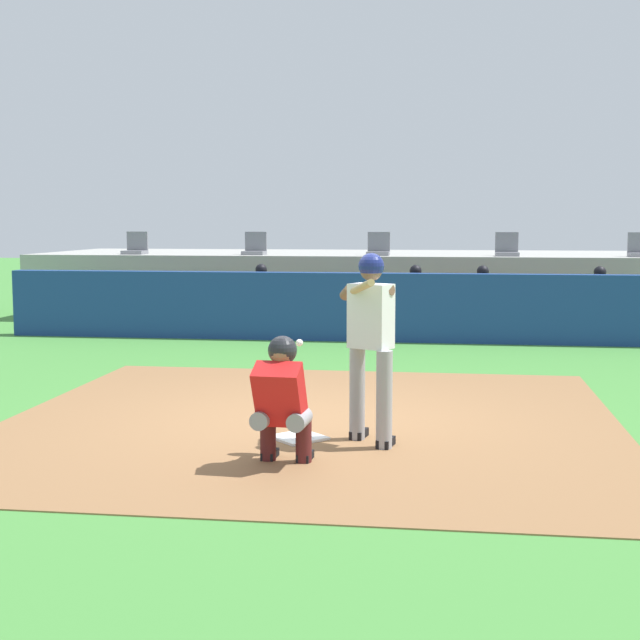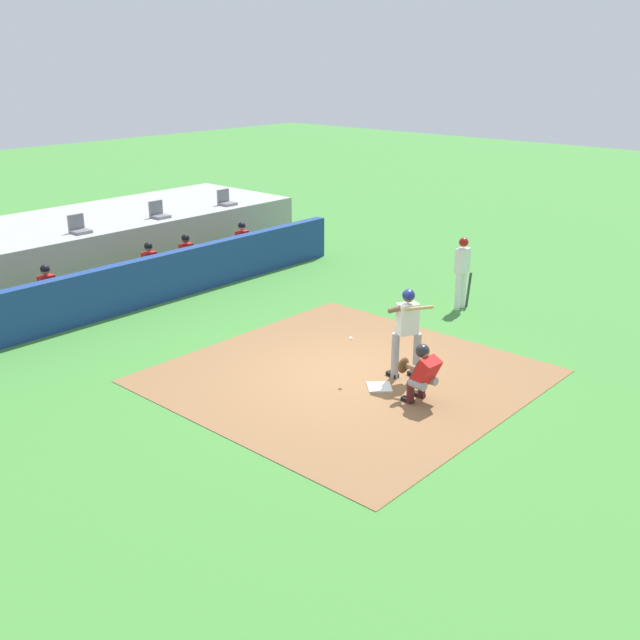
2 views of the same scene
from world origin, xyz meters
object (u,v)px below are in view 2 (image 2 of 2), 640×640
Objects in this scene: catcher_crouched at (421,371)px; dugout_player_0 at (50,291)px; on_deck_batter at (462,268)px; stadium_seat_2 at (79,228)px; batter_at_plate at (407,328)px; dugout_player_3 at (245,244)px; stadium_seat_4 at (226,201)px; home_plate at (379,387)px; dugout_player_2 at (190,257)px; dugout_player_1 at (153,266)px; stadium_seat_3 at (159,213)px.

catcher_crouched is 9.28m from dugout_player_0.
stadium_seat_2 is (-5.00, 8.83, 0.51)m from on_deck_batter.
batter_at_plate reaches higher than dugout_player_0.
stadium_seat_4 reaches higher than dugout_player_3.
dugout_player_0 is (-2.07, 8.14, 0.65)m from home_plate.
dugout_player_2 is (4.12, 0.00, 0.00)m from dugout_player_0.
stadium_seat_4 reaches higher than dugout_player_2.
stadium_seat_2 is at bearing 180.00° from stadium_seat_4.
catcher_crouched is 12.27m from stadium_seat_4.
catcher_crouched is 1.48× the size of dugout_player_3.
batter_at_plate is 10.30m from stadium_seat_2.
dugout_player_2 is 1.00× the size of dugout_player_3.
stadium_seat_4 is at bearing 62.05° from dugout_player_3.
home_plate is 0.34× the size of dugout_player_1.
catcher_crouched is at bearing -102.75° from dugout_player_2.
batter_at_plate is 8.92m from dugout_player_3.
on_deck_batter is 3.72× the size of stadium_seat_3.
dugout_player_3 reaches higher than home_plate.
catcher_crouched is 1.48× the size of dugout_player_0.
dugout_player_1 reaches higher than home_plate.
batter_at_plate is 8.24m from dugout_player_1.
stadium_seat_3 is at bearing 75.67° from home_plate.
dugout_player_2 is 3.02m from stadium_seat_2.
on_deck_batter reaches higher than dugout_player_3.
stadium_seat_2 is 1.00× the size of stadium_seat_4.
dugout_player_1 reaches higher than catcher_crouched.
on_deck_batter is at bearing -60.48° from stadium_seat_2.
stadium_seat_2 is (-4.12, 2.03, 0.86)m from dugout_player_3.
stadium_seat_2 is at bearing 180.00° from stadium_seat_3.
catcher_crouched is at bearing -115.11° from stadium_seat_4.
dugout_player_2 is 3.84m from stadium_seat_4.
on_deck_batter reaches higher than dugout_player_1.
stadium_seat_3 is (2.59, 11.08, 0.93)m from catcher_crouched.
stadium_seat_4 is at bearing 66.28° from batter_at_plate.
dugout_player_1 is (0.14, 8.23, -0.36)m from batter_at_plate.
stadium_seat_2 reaches higher than dugout_player_2.
stadium_seat_2 is 1.00× the size of stadium_seat_3.
catcher_crouched is 9.27m from dugout_player_2.
stadium_seat_2 is (-2.05, 2.03, 0.86)m from dugout_player_2.
dugout_player_0 is 1.00× the size of dugout_player_3.
dugout_player_0 and dugout_player_2 have the same top height.
stadium_seat_3 reaches higher than batter_at_plate.
batter_at_plate is 3.76× the size of stadium_seat_4.
batter_at_plate is (0.69, -0.08, 1.01)m from home_plate.
dugout_player_2 is (1.22, 0.00, 0.00)m from dugout_player_1.
stadium_seat_2 and stadium_seat_4 have the same top height.
dugout_player_3 is 2.71× the size of stadium_seat_2.
on_deck_batter is at bearing -74.79° from stadium_seat_3.
dugout_player_2 reaches higher than catcher_crouched.
dugout_player_0 and dugout_player_3 have the same top height.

